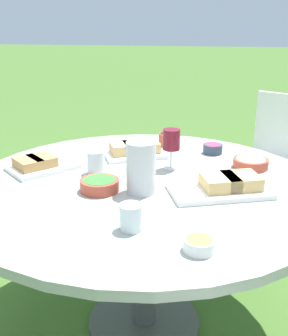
# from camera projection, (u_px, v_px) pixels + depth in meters

# --- Properties ---
(ground_plane) EXTENTS (40.00, 40.00, 0.00)m
(ground_plane) POSITION_uv_depth(u_px,v_px,m) (144.00, 322.00, 1.99)
(ground_plane) COLOR #446B2B
(dining_table) EXTENTS (1.49, 1.49, 0.72)m
(dining_table) POSITION_uv_depth(u_px,v_px,m) (144.00, 200.00, 1.78)
(dining_table) COLOR #4C4C51
(dining_table) RESTS_ON ground_plane
(chair_near_left) EXTENTS (0.59, 0.59, 0.89)m
(chair_near_left) POSITION_uv_depth(u_px,v_px,m) (277.00, 152.00, 2.77)
(chair_near_left) COLOR white
(chair_near_left) RESTS_ON ground_plane
(water_pitcher) EXTENTS (0.12, 0.11, 0.20)m
(water_pitcher) POSITION_uv_depth(u_px,v_px,m) (141.00, 167.00, 1.61)
(water_pitcher) COLOR silver
(water_pitcher) RESTS_ON dining_table
(wine_glass) EXTENTS (0.08, 0.08, 0.18)m
(wine_glass) POSITION_uv_depth(u_px,v_px,m) (171.00, 141.00, 1.85)
(wine_glass) COLOR silver
(wine_glass) RESTS_ON dining_table
(platter_bread_main) EXTENTS (0.43, 0.32, 0.07)m
(platter_bread_main) POSITION_uv_depth(u_px,v_px,m) (225.00, 186.00, 1.63)
(platter_bread_main) COLOR white
(platter_bread_main) RESTS_ON dining_table
(platter_charcuterie) EXTENTS (0.34, 0.29, 0.07)m
(platter_charcuterie) POSITION_uv_depth(u_px,v_px,m) (135.00, 150.00, 2.06)
(platter_charcuterie) COLOR white
(platter_charcuterie) RESTS_ON dining_table
(platter_sandwich_side) EXTENTS (0.34, 0.35, 0.06)m
(platter_sandwich_side) POSITION_uv_depth(u_px,v_px,m) (39.00, 165.00, 1.87)
(platter_sandwich_side) COLOR white
(platter_sandwich_side) RESTS_ON dining_table
(bowl_fries) EXTENTS (0.09, 0.09, 0.04)m
(bowl_fries) POSITION_uv_depth(u_px,v_px,m) (199.00, 244.00, 1.22)
(bowl_fries) COLOR white
(bowl_fries) RESTS_ON dining_table
(bowl_salad) EXTENTS (0.15, 0.15, 0.05)m
(bowl_salad) POSITION_uv_depth(u_px,v_px,m) (100.00, 184.00, 1.65)
(bowl_salad) COLOR #B74733
(bowl_salad) RESTS_ON dining_table
(bowl_olives) EXTENTS (0.10, 0.10, 0.07)m
(bowl_olives) POSITION_uv_depth(u_px,v_px,m) (168.00, 138.00, 2.24)
(bowl_olives) COLOR #B74733
(bowl_olives) RESTS_ON dining_table
(bowl_dip_red) EXTENTS (0.10, 0.10, 0.05)m
(bowl_dip_red) POSITION_uv_depth(u_px,v_px,m) (213.00, 148.00, 2.10)
(bowl_dip_red) COLOR #334256
(bowl_dip_red) RESTS_ON dining_table
(bowl_dip_cream) EXTENTS (0.16, 0.16, 0.04)m
(bowl_dip_cream) POSITION_uv_depth(u_px,v_px,m) (251.00, 163.00, 1.90)
(bowl_dip_cream) COLOR #B74733
(bowl_dip_cream) RESTS_ON dining_table
(cup_water_near) EXTENTS (0.08, 0.08, 0.10)m
(cup_water_near) POSITION_uv_depth(u_px,v_px,m) (96.00, 162.00, 1.83)
(cup_water_near) COLOR silver
(cup_water_near) RESTS_ON dining_table
(cup_water_far) EXTENTS (0.08, 0.08, 0.09)m
(cup_water_far) POSITION_uv_depth(u_px,v_px,m) (131.00, 217.00, 1.34)
(cup_water_far) COLOR silver
(cup_water_far) RESTS_ON dining_table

